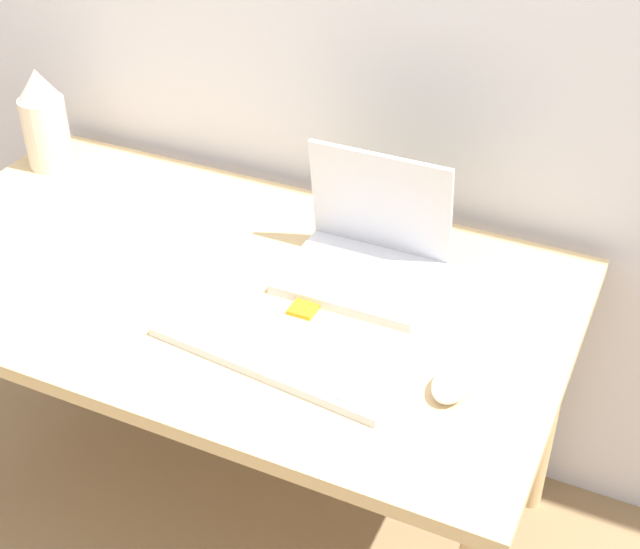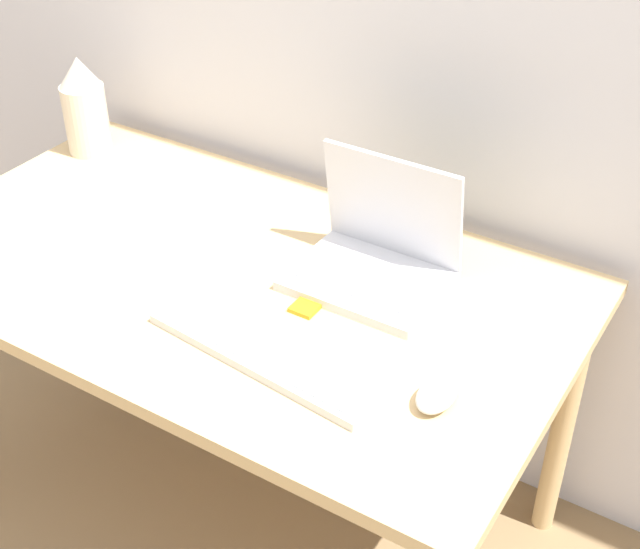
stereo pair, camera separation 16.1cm
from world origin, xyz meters
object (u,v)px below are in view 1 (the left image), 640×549
Objects in this scene: laptop at (367,251)px; keyboard at (274,355)px; vase at (44,119)px; mp3_player at (304,309)px; mouse at (451,384)px.

laptop reaches higher than keyboard.
keyboard is (-0.05, -0.32, -0.04)m from laptop.
keyboard is 1.95× the size of vase.
keyboard is at bearing -26.96° from vase.
keyboard is 0.15m from mp3_player.
laptop reaches higher than vase.
keyboard is 9.71× the size of mp3_player.
laptop is 0.62× the size of keyboard.
mp3_player is (-0.06, -0.17, -0.05)m from laptop.
laptop is 0.18m from mp3_player.
keyboard is 4.91× the size of mouse.
mp3_player is (-0.32, 0.10, -0.01)m from mouse.
keyboard is at bearing -98.32° from laptop.
laptop is at bearing 134.50° from mouse.
keyboard is 0.93m from vase.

